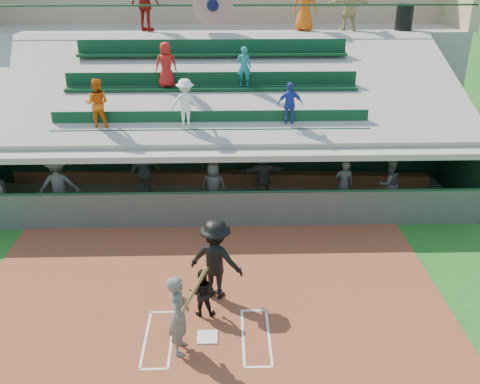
{
  "coord_description": "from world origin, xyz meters",
  "views": [
    {
      "loc": [
        0.44,
        -9.0,
        7.47
      ],
      "look_at": [
        0.78,
        3.5,
        1.8
      ],
      "focal_mm": 40.0,
      "sensor_mm": 36.0,
      "label": 1
    }
  ],
  "objects_px": {
    "home_plate": "(207,337)",
    "trash_bin": "(404,17)",
    "batter_at_plate": "(179,314)",
    "catcher": "(202,292)"
  },
  "relations": [
    {
      "from": "home_plate",
      "to": "trash_bin",
      "type": "distance_m",
      "value": 15.47
    },
    {
      "from": "home_plate",
      "to": "trash_bin",
      "type": "height_order",
      "value": "trash_bin"
    },
    {
      "from": "batter_at_plate",
      "to": "trash_bin",
      "type": "height_order",
      "value": "trash_bin"
    },
    {
      "from": "batter_at_plate",
      "to": "home_plate",
      "type": "bearing_deg",
      "value": 34.02
    },
    {
      "from": "batter_at_plate",
      "to": "trash_bin",
      "type": "xyz_separation_m",
      "value": [
        7.97,
        12.94,
        4.18
      ]
    },
    {
      "from": "home_plate",
      "to": "catcher",
      "type": "relative_size",
      "value": 0.37
    },
    {
      "from": "trash_bin",
      "to": "home_plate",
      "type": "bearing_deg",
      "value": -120.61
    },
    {
      "from": "home_plate",
      "to": "catcher",
      "type": "height_order",
      "value": "catcher"
    },
    {
      "from": "home_plate",
      "to": "batter_at_plate",
      "type": "relative_size",
      "value": 0.22
    },
    {
      "from": "catcher",
      "to": "trash_bin",
      "type": "xyz_separation_m",
      "value": [
        7.58,
        11.76,
        4.5
      ]
    }
  ]
}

